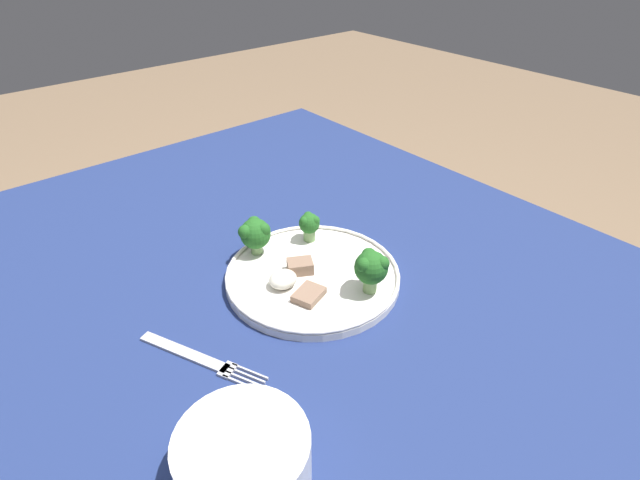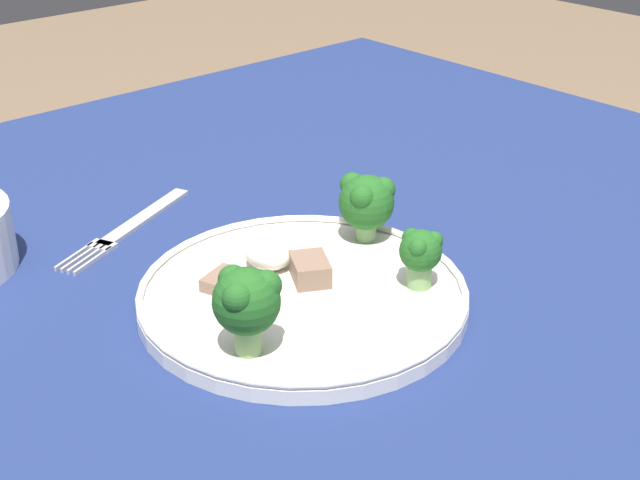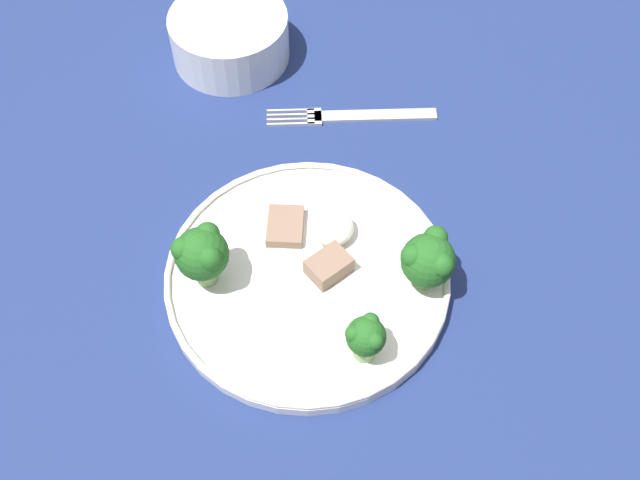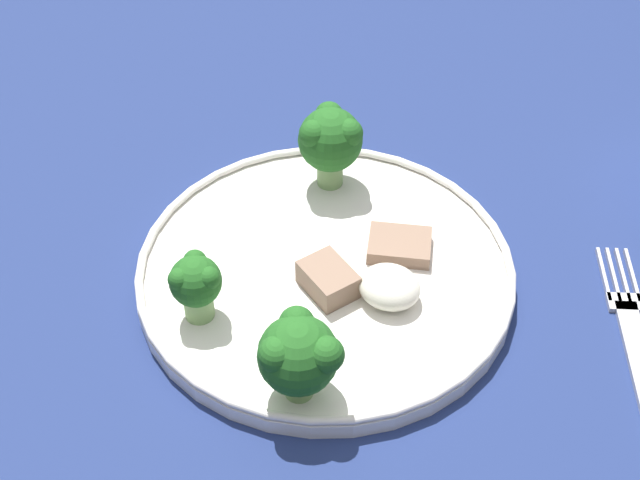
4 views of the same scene
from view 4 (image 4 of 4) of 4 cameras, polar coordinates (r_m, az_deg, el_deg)
name	(u,v)px [view 4 (image 4 of 4)]	position (r m, az deg, el deg)	size (l,w,h in m)	color
table	(353,443)	(0.66, 2.12, -12.86)	(1.05, 1.14, 0.73)	navy
dinner_plate	(325,271)	(0.63, 0.34, -2.00)	(0.27, 0.27, 0.02)	white
fork	(637,351)	(0.63, 19.63, -6.70)	(0.09, 0.18, 0.00)	#B2B2B7
broccoli_floret_near_rim_left	(330,139)	(0.67, 0.66, 6.47)	(0.05, 0.05, 0.07)	#7FA866
broccoli_floret_center_left	(196,283)	(0.58, -7.96, -2.73)	(0.04, 0.03, 0.05)	#7FA866
broccoli_floret_back_left	(298,354)	(0.53, -1.41, -7.31)	(0.05, 0.05, 0.06)	#7FA866
meat_slice_front_slice	(399,245)	(0.64, 5.11, -0.35)	(0.05, 0.05, 0.01)	#846651
meat_slice_middle_slice	(328,280)	(0.60, 0.53, -2.55)	(0.05, 0.04, 0.02)	#846651
sauce_dollop	(393,288)	(0.60, 4.68, -3.09)	(0.04, 0.04, 0.02)	silver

